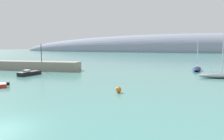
% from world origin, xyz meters
% --- Properties ---
extents(water, '(600.00, 600.00, 0.00)m').
position_xyz_m(water, '(0.00, 0.00, 0.00)').
color(water, teal).
rests_on(water, ground).
extents(breakwater_rocks, '(24.10, 8.22, 2.09)m').
position_xyz_m(breakwater_rocks, '(-26.32, 30.92, 1.04)').
color(breakwater_rocks, gray).
rests_on(breakwater_rocks, ground).
extents(distant_ridge, '(389.61, 55.87, 35.28)m').
position_xyz_m(distant_ridge, '(-4.62, 209.94, 0.00)').
color(distant_ridge, gray).
rests_on(distant_ridge, ground).
extents(sailboat_grey_near_shore, '(8.70, 3.75, 8.14)m').
position_xyz_m(sailboat_grey_near_shore, '(15.78, 33.35, 0.44)').
color(sailboat_grey_near_shore, gray).
rests_on(sailboat_grey_near_shore, water).
extents(sailboat_navy_mid_mooring, '(2.10, 7.54, 7.17)m').
position_xyz_m(sailboat_navy_mid_mooring, '(11.16, 44.47, 0.48)').
color(sailboat_navy_mid_mooring, navy).
rests_on(sailboat_navy_mid_mooring, water).
extents(motorboat_black_foreground, '(1.78, 5.44, 1.14)m').
position_xyz_m(motorboat_black_foreground, '(-19.53, 22.54, 0.41)').
color(motorboat_black_foreground, black).
rests_on(motorboat_black_foreground, water).
extents(mooring_buoy_orange, '(0.73, 0.73, 0.73)m').
position_xyz_m(mooring_buoy_orange, '(2.99, 14.40, 0.36)').
color(mooring_buoy_orange, orange).
rests_on(mooring_buoy_orange, water).
extents(harbor_lamp_post, '(0.36, 0.36, 4.48)m').
position_xyz_m(harbor_lamp_post, '(-23.08, 30.20, 4.84)').
color(harbor_lamp_post, black).
rests_on(harbor_lamp_post, breakwater_rocks).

